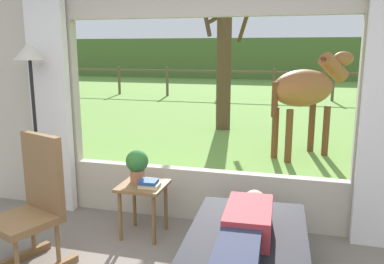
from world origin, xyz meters
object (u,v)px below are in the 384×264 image
side_table (143,194)px  potted_plant (137,164)px  reclining_person (245,233)px  pasture_tree (224,50)px  book_stack (149,184)px  rocking_chair (34,205)px  floor_lamp_left (31,78)px  horse (307,89)px

side_table → potted_plant: 0.29m
reclining_person → pasture_tree: 6.38m
book_stack → pasture_tree: (-0.33, 5.40, 1.22)m
rocking_chair → book_stack: 1.02m
reclining_person → book_stack: bearing=141.6°
reclining_person → floor_lamp_left: bearing=155.9°
book_stack → pasture_tree: bearing=93.5°
reclining_person → book_stack: 1.24m
potted_plant → horse: bearing=64.5°
potted_plant → book_stack: potted_plant is taller
rocking_chair → side_table: (0.65, 0.77, -0.12)m
rocking_chair → book_stack: rocking_chair is taller
book_stack → floor_lamp_left: floor_lamp_left is taller
floor_lamp_left → side_table: bearing=-6.2°
side_table → horse: bearing=66.0°
potted_plant → horse: 3.73m
rocking_chair → potted_plant: rocking_chair is taller
side_table → pasture_tree: bearing=92.6°
side_table → horse: (1.51, 3.40, 0.73)m
floor_lamp_left → pasture_tree: size_ratio=0.50×
book_stack → horse: 3.79m
reclining_person → floor_lamp_left: (-2.35, 0.92, 0.99)m
side_table → reclining_person: bearing=-35.6°
pasture_tree → potted_plant: bearing=-88.2°
potted_plant → book_stack: 0.25m
book_stack → potted_plant: bearing=144.2°
reclining_person → rocking_chair: bearing=177.0°
horse → floor_lamp_left: bearing=-85.9°
horse → pasture_tree: pasture_tree is taller
floor_lamp_left → pasture_tree: 5.30m
side_table → book_stack: size_ratio=2.66×
book_stack → reclining_person: bearing=-35.6°
book_stack → horse: (1.43, 3.46, 0.60)m
horse → pasture_tree: (-1.76, 1.93, 0.62)m
side_table → floor_lamp_left: floor_lamp_left is taller
book_stack → pasture_tree: 5.54m
side_table → floor_lamp_left: 1.67m
side_table → floor_lamp_left: size_ratio=0.28×
horse → pasture_tree: bearing=176.7°
rocking_chair → floor_lamp_left: bearing=144.9°
reclining_person → floor_lamp_left: 2.71m
side_table → book_stack: bearing=-34.7°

